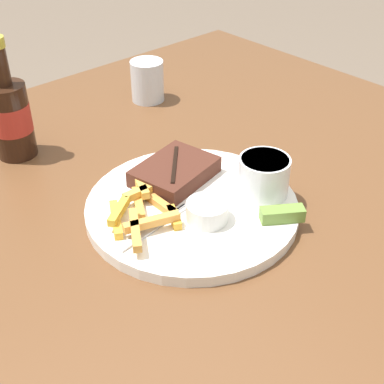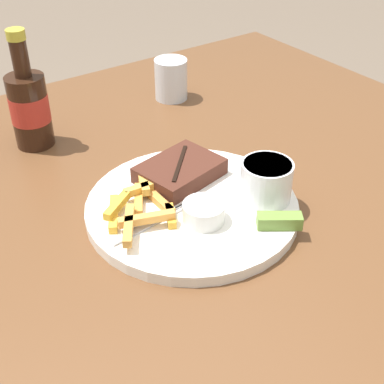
{
  "view_description": "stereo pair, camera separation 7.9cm",
  "coord_description": "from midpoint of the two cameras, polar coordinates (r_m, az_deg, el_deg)",
  "views": [
    {
      "loc": [
        -0.44,
        -0.48,
        1.27
      ],
      "look_at": [
        0.0,
        0.0,
        0.81
      ],
      "focal_mm": 50.0,
      "sensor_mm": 36.0,
      "label": 1
    },
    {
      "loc": [
        -0.38,
        -0.53,
        1.27
      ],
      "look_at": [
        0.0,
        0.0,
        0.81
      ],
      "focal_mm": 50.0,
      "sensor_mm": 36.0,
      "label": 2
    }
  ],
  "objects": [
    {
      "name": "fries_pile",
      "position": [
        0.78,
        -2.69,
        -1.54
      ],
      "size": [
        0.14,
        0.14,
        0.02
      ],
      "color": "gold",
      "rests_on": "dinner_plate"
    },
    {
      "name": "pickle_spear",
      "position": [
        0.77,
        12.25,
        -3.15
      ],
      "size": [
        0.06,
        0.05,
        0.02
      ],
      "color": "olive",
      "rests_on": "dinner_plate"
    },
    {
      "name": "fork_utensil",
      "position": [
        0.76,
        -1.86,
        -3.7
      ],
      "size": [
        0.13,
        0.03,
        0.0
      ],
      "rotation": [
        0.0,
        0.0,
        6.39
      ],
      "color": "#B7B7BC",
      "rests_on": "dinner_plate"
    },
    {
      "name": "dipping_sauce_cup",
      "position": [
        0.76,
        4.23,
        -2.21
      ],
      "size": [
        0.06,
        0.06,
        0.03
      ],
      "color": "silver",
      "rests_on": "dinner_plate"
    },
    {
      "name": "steak_portion",
      "position": [
        0.85,
        1.36,
        2.2
      ],
      "size": [
        0.14,
        0.12,
        0.03
      ],
      "color": "#472319",
      "rests_on": "dinner_plate"
    },
    {
      "name": "dinner_plate",
      "position": [
        0.81,
        2.8,
        -1.77
      ],
      "size": [
        0.32,
        0.32,
        0.02
      ],
      "color": "white",
      "rests_on": "dining_table"
    },
    {
      "name": "drinking_glass",
      "position": [
        1.15,
        -0.24,
        11.89
      ],
      "size": [
        0.07,
        0.07,
        0.09
      ],
      "color": "silver",
      "rests_on": "dining_table"
    },
    {
      "name": "beer_bottle",
      "position": [
        0.99,
        -14.76,
        8.77
      ],
      "size": [
        0.07,
        0.07,
        0.21
      ],
      "color": "black",
      "rests_on": "dining_table"
    },
    {
      "name": "dining_table",
      "position": [
        0.87,
        2.64,
        -6.4
      ],
      "size": [
        1.27,
        1.17,
        0.77
      ],
      "color": "brown",
      "rests_on": "ground_plane"
    },
    {
      "name": "coleslaw_cup",
      "position": [
        0.81,
        10.74,
        1.25
      ],
      "size": [
        0.08,
        0.08,
        0.06
      ],
      "color": "white",
      "rests_on": "dinner_plate"
    }
  ]
}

